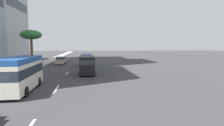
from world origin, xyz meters
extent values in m
plane|color=#38383A|center=(31.50, 0.00, 0.00)|extent=(198.00, 198.00, 0.00)
cube|color=#B2ADA3|center=(31.50, 6.89, 0.07)|extent=(162.00, 2.82, 0.15)
cube|color=silver|center=(13.69, 0.00, 0.01)|extent=(3.20, 0.16, 0.01)
cube|color=silver|center=(23.15, 0.00, 0.01)|extent=(3.20, 0.16, 0.01)
cube|color=beige|center=(36.96, 2.83, 0.56)|extent=(4.77, 1.90, 0.78)
cube|color=#38424C|center=(37.20, 2.83, 1.27)|extent=(2.62, 1.75, 0.64)
cylinder|color=black|center=(35.48, 1.96, 0.32)|extent=(0.64, 0.22, 0.64)
cylinder|color=black|center=(35.48, 3.71, 0.32)|extent=(0.64, 0.22, 0.64)
cylinder|color=black|center=(38.43, 1.96, 0.32)|extent=(0.64, 0.22, 0.64)
cylinder|color=black|center=(38.43, 3.71, 0.32)|extent=(0.64, 0.22, 0.64)
cube|color=black|center=(21.95, -2.90, 1.38)|extent=(4.92, 1.99, 2.37)
cube|color=#2D3842|center=(21.95, -2.90, 1.90)|extent=(4.93, 2.00, 0.57)
cylinder|color=black|center=(23.43, -1.96, 0.36)|extent=(0.72, 0.24, 0.72)
cylinder|color=black|center=(23.43, -3.85, 0.36)|extent=(0.72, 0.24, 0.72)
cylinder|color=black|center=(20.47, -1.96, 0.36)|extent=(0.72, 0.24, 0.72)
cylinder|color=black|center=(20.47, -3.85, 0.36)|extent=(0.72, 0.24, 0.72)
cube|color=#1E478C|center=(31.39, -2.79, 1.29)|extent=(4.68, 1.90, 2.19)
cube|color=#2D3842|center=(31.39, -2.79, 1.77)|extent=(4.69, 1.91, 0.52)
cylinder|color=black|center=(32.79, -1.88, 0.36)|extent=(0.72, 0.24, 0.72)
cylinder|color=black|center=(32.79, -3.69, 0.36)|extent=(0.72, 0.24, 0.72)
cylinder|color=black|center=(29.98, -1.88, 0.36)|extent=(0.72, 0.24, 0.72)
cylinder|color=black|center=(29.98, -3.69, 0.36)|extent=(0.72, 0.24, 0.72)
cube|color=silver|center=(13.31, 3.03, 1.41)|extent=(6.96, 2.23, 2.36)
cube|color=#1E4C93|center=(13.31, 3.03, 2.81)|extent=(6.96, 2.23, 0.45)
cube|color=#28333D|center=(13.31, 3.03, 1.86)|extent=(6.98, 2.23, 0.79)
cylinder|color=black|center=(11.29, 1.98, 0.42)|extent=(0.84, 0.26, 0.84)
cylinder|color=black|center=(15.33, 1.98, 0.42)|extent=(0.84, 0.26, 0.84)
cylinder|color=black|center=(15.33, 4.09, 0.42)|extent=(0.84, 0.26, 0.84)
cylinder|color=navy|center=(26.52, 7.14, 0.56)|extent=(0.14, 0.14, 0.82)
cylinder|color=navy|center=(26.68, 7.14, 0.56)|extent=(0.14, 0.14, 0.82)
cube|color=gold|center=(26.60, 7.14, 1.30)|extent=(0.39, 0.37, 0.65)
sphere|color=#9E7251|center=(26.60, 7.14, 1.73)|extent=(0.22, 0.22, 0.22)
cylinder|color=brown|center=(33.41, 7.75, 2.83)|extent=(0.50, 0.50, 5.35)
ellipsoid|color=#2D7238|center=(33.41, 7.75, 6.10)|extent=(4.02, 4.02, 1.81)
cube|color=#2D3847|center=(42.01, 12.85, 13.33)|extent=(12.90, 0.08, 2.22)
camera|label=1|loc=(-3.59, -2.92, 4.12)|focal=29.02mm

